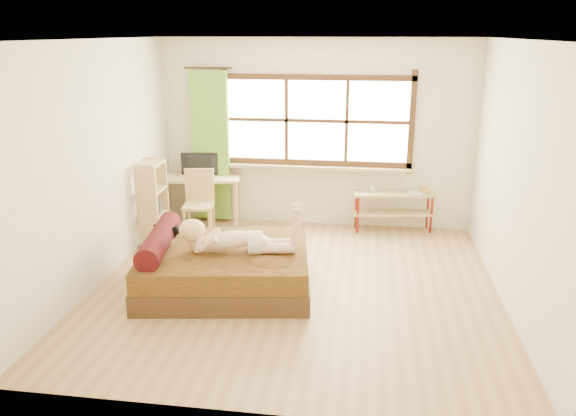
% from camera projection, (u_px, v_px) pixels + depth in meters
% --- Properties ---
extents(floor, '(4.50, 4.50, 0.00)m').
position_uv_depth(floor, '(296.00, 286.00, 6.39)').
color(floor, '#9E754C').
rests_on(floor, ground).
extents(ceiling, '(4.50, 4.50, 0.00)m').
position_uv_depth(ceiling, '(297.00, 39.00, 5.58)').
color(ceiling, white).
rests_on(ceiling, wall_back).
extents(wall_back, '(4.50, 0.00, 4.50)m').
position_uv_depth(wall_back, '(316.00, 134.00, 8.11)').
color(wall_back, silver).
rests_on(wall_back, floor).
extents(wall_front, '(4.50, 0.00, 4.50)m').
position_uv_depth(wall_front, '(255.00, 248.00, 3.86)').
color(wall_front, silver).
rests_on(wall_front, floor).
extents(wall_left, '(0.00, 4.50, 4.50)m').
position_uv_depth(wall_left, '(98.00, 164.00, 6.29)').
color(wall_left, silver).
rests_on(wall_left, floor).
extents(wall_right, '(0.00, 4.50, 4.50)m').
position_uv_depth(wall_right, '(517.00, 179.00, 5.68)').
color(wall_right, silver).
rests_on(wall_right, floor).
extents(window, '(2.80, 0.16, 1.46)m').
position_uv_depth(window, '(316.00, 124.00, 8.03)').
color(window, '#FFEDBF').
rests_on(window, wall_back).
extents(curtain, '(0.55, 0.10, 2.20)m').
position_uv_depth(curtain, '(211.00, 147.00, 8.27)').
color(curtain, '#5F9127').
rests_on(curtain, wall_back).
extents(bed, '(2.04, 1.73, 0.70)m').
position_uv_depth(bed, '(222.00, 267.00, 6.30)').
color(bed, '#33240F').
rests_on(bed, floor).
extents(woman, '(1.34, 0.55, 0.56)m').
position_uv_depth(woman, '(236.00, 228.00, 6.08)').
color(woman, '#E6B494').
rests_on(woman, bed).
extents(kitten, '(0.29, 0.15, 0.22)m').
position_uv_depth(kitten, '(165.00, 233.00, 6.39)').
color(kitten, black).
rests_on(kitten, bed).
extents(desk, '(1.24, 0.70, 0.74)m').
position_uv_depth(desk, '(200.00, 183.00, 8.27)').
color(desk, tan).
rests_on(desk, floor).
extents(monitor, '(0.58, 0.16, 0.33)m').
position_uv_depth(monitor, '(200.00, 165.00, 8.23)').
color(monitor, black).
rests_on(monitor, desk).
extents(chair, '(0.47, 0.47, 0.92)m').
position_uv_depth(chair, '(199.00, 198.00, 7.95)').
color(chair, tan).
rests_on(chair, floor).
extents(pipe_shelf, '(1.17, 0.45, 0.65)m').
position_uv_depth(pipe_shelf, '(395.00, 203.00, 8.06)').
color(pipe_shelf, tan).
rests_on(pipe_shelf, floor).
extents(cup, '(0.12, 0.12, 0.09)m').
position_uv_depth(cup, '(373.00, 189.00, 8.05)').
color(cup, gray).
rests_on(cup, pipe_shelf).
extents(book, '(0.21, 0.27, 0.02)m').
position_uv_depth(book, '(409.00, 192.00, 7.99)').
color(book, gray).
rests_on(book, pipe_shelf).
extents(bookshelf, '(0.31, 0.51, 1.14)m').
position_uv_depth(bookshelf, '(153.00, 203.00, 7.52)').
color(bookshelf, tan).
rests_on(bookshelf, floor).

